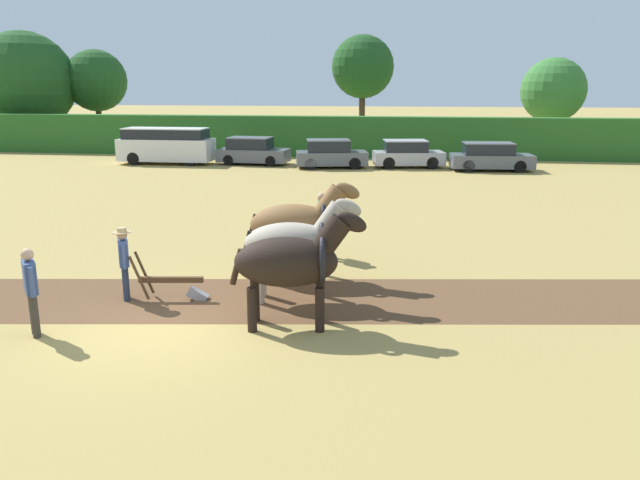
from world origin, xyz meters
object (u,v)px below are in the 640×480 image
Objects in this scene: draft_horse_lead_right at (295,242)px; parked_car_center at (407,154)px; draft_horse_lead_left at (292,261)px; parked_car_center_right at (490,157)px; parked_van at (166,145)px; tree_far_left at (25,81)px; parked_car_left at (253,151)px; parked_car_center_left at (331,154)px; plow at (177,285)px; farmer_beside_team at (322,220)px; tree_left at (96,81)px; farmer_onlooker_left at (31,286)px; farmer_at_plow at (124,259)px; tree_center at (553,90)px; draft_horse_trail_left at (298,224)px; tree_center_left at (363,67)px.

draft_horse_lead_right is 22.60m from parked_car_center.
draft_horse_lead_left reaches higher than parked_car_center_right.
parked_van is 1.22× the size of parked_car_center_right.
tree_far_left reaches higher than parked_car_left.
parked_car_center_left is 4.28m from parked_car_center.
plow is 4.70m from farmer_beside_team.
farmer_onlooker_left is (17.42, -36.77, -3.78)m from tree_left.
tree_far_left is 39.10m from farmer_beside_team.
farmer_at_plow is 23.33m from parked_car_left.
parked_car_left is at bearing -37.14° from tree_left.
draft_horse_lead_right is 5.16m from farmer_onlooker_left.
tree_center reaches higher than draft_horse_trail_left.
tree_center_left is 1.26× the size of tree_center.
tree_left reaches higher than parked_car_center_right.
farmer_onlooker_left reaches higher than plow.
draft_horse_lead_right is (26.42, -32.01, -3.43)m from tree_far_left.
draft_horse_trail_left reaches higher than farmer_at_plow.
tree_center is at bearing 29.20° from parked_car_center_left.
parked_car_center_left is (1.65, 22.26, -0.17)m from farmer_at_plow.
plow is (19.31, -34.50, -4.43)m from tree_left.
farmer_beside_team is at bearing 73.95° from draft_horse_trail_left.
parked_car_center_left is (-2.06, 18.26, -0.28)m from farmer_beside_team.
draft_horse_lead_right is at bearing 89.84° from draft_horse_lead_left.
farmer_beside_team reaches higher than parked_car_center.
draft_horse_lead_left is 1.58× the size of farmer_onlooker_left.
parked_van is 5.03m from parked_car_left.
farmer_at_plow is 22.32m from parked_car_center_left.
tree_center_left is at bearing -178.31° from tree_center.
draft_horse_trail_left is (-0.21, 1.50, 0.06)m from draft_horse_lead_right.
plow is at bearing -116.90° from parked_car_center_right.
tree_left is 37.86m from farmer_beside_team.
draft_horse_lead_left is 1.51× the size of farmer_beside_team.
draft_horse_lead_right is at bearing -7.76° from farmer_onlooker_left.
parked_car_center is at bearing 48.67° from farmer_at_plow.
parked_car_center_left is at bearing 58.75° from farmer_at_plow.
plow is at bearing 149.39° from draft_horse_lead_left.
parked_car_left is (5.00, 0.50, -0.33)m from parked_van.
draft_horse_lead_right reaches higher than plow.
draft_horse_trail_left is at bearing 30.58° from plow.
parked_car_center is at bearing -18.40° from tree_far_left.
tree_far_left reaches higher than farmer_onlooker_left.
tree_left reaches higher than parked_van.
tree_left is at bearing 130.33° from parked_van.
draft_horse_lead_left is 23.36m from parked_car_center_left.
farmer_at_plow is 0.30× the size of parked_van.
draft_horse_lead_left reaches higher than parked_car_left.
farmer_at_plow is (-3.42, -2.01, -0.42)m from draft_horse_trail_left.
farmer_onlooker_left is at bearing -137.50° from farmer_at_plow.
tree_center is at bearing 62.36° from draft_horse_lead_right.
parked_car_center_left is at bearing -7.35° from parked_car_left.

